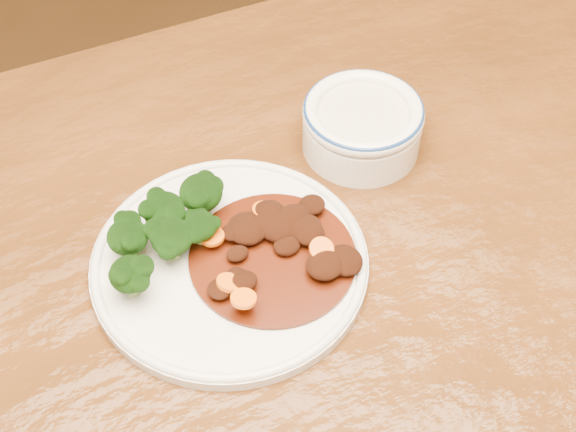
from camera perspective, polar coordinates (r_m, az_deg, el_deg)
dining_table at (r=0.79m, az=0.17°, el=-10.42°), size 1.58×1.04×0.75m
dinner_plate at (r=0.75m, az=-4.17°, el=-3.27°), size 0.26×0.26×0.02m
broccoli_florets at (r=0.74m, az=-8.65°, el=-0.76°), size 0.13×0.09×0.05m
mince_stew at (r=0.75m, az=-0.49°, el=-1.88°), size 0.16×0.16×0.03m
dip_bowl at (r=0.84m, az=5.31°, el=6.52°), size 0.13×0.13×0.06m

